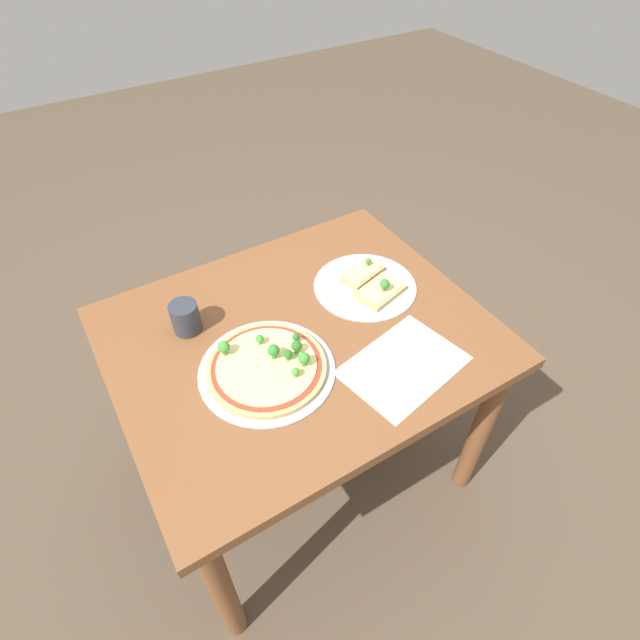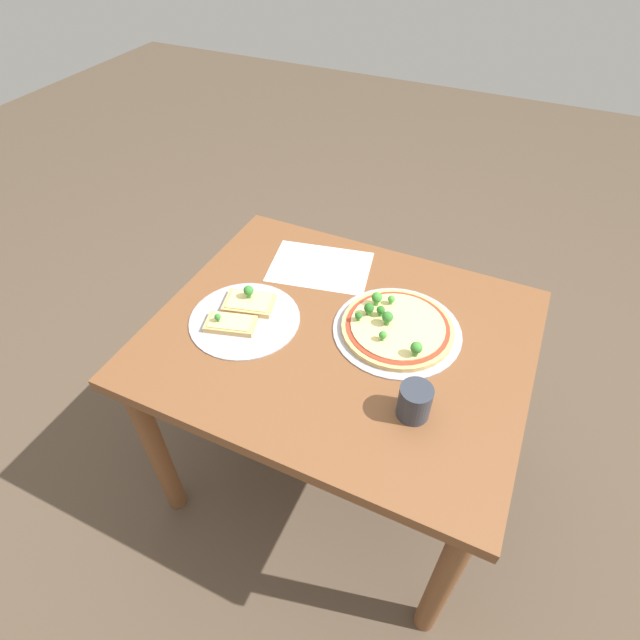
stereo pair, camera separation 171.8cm
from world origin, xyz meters
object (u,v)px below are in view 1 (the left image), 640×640
(dining_table, at_px, (301,357))
(drinking_cup, at_px, (185,318))
(pizza_tray_slice, at_px, (369,284))
(pizza_tray_whole, at_px, (267,367))

(dining_table, xyz_separation_m, drinking_cup, (0.26, -0.17, 0.15))
(dining_table, height_order, drinking_cup, drinking_cup)
(pizza_tray_slice, height_order, drinking_cup, drinking_cup)
(dining_table, bearing_deg, drinking_cup, -33.88)
(pizza_tray_slice, bearing_deg, drinking_cup, -12.31)
(pizza_tray_slice, distance_m, drinking_cup, 0.54)
(drinking_cup, bearing_deg, pizza_tray_slice, 167.69)
(pizza_tray_whole, height_order, pizza_tray_slice, pizza_tray_whole)
(dining_table, height_order, pizza_tray_slice, pizza_tray_slice)
(dining_table, xyz_separation_m, pizza_tray_slice, (-0.27, -0.06, 0.11))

